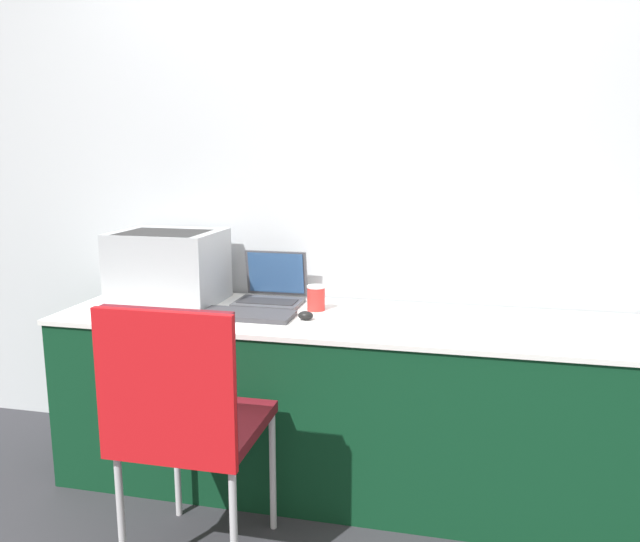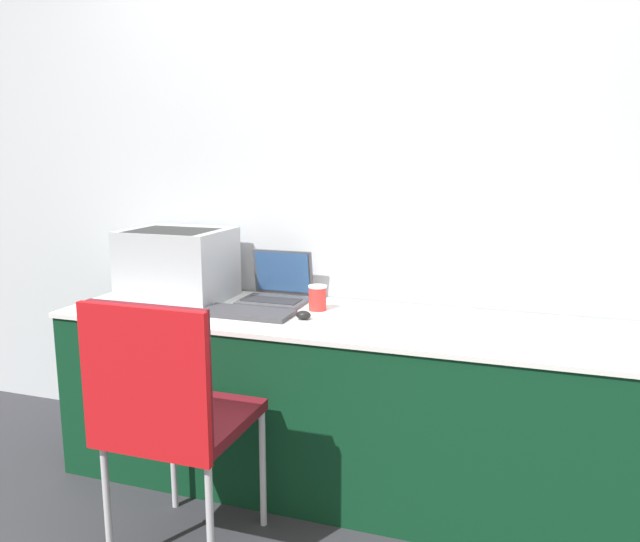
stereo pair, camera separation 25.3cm
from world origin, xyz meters
TOP-DOWN VIEW (x-y plane):
  - ground_plane at (0.00, 0.00)m, footprint 14.00×14.00m
  - wall_back at (0.00, 0.68)m, footprint 8.00×0.05m
  - table at (0.00, 0.31)m, footprint 2.35×0.64m
  - printer at (-0.81, 0.40)m, footprint 0.45×0.37m
  - laptop_left at (-0.36, 0.48)m, footprint 0.28×0.25m
  - external_keyboard at (-0.38, 0.22)m, footprint 0.37×0.17m
  - coffee_cup at (-0.14, 0.40)m, footprint 0.08×0.08m
  - mouse at (-0.14, 0.24)m, footprint 0.06×0.05m
  - chair at (-0.38, -0.39)m, footprint 0.44×0.46m

SIDE VIEW (x-z plane):
  - ground_plane at x=0.00m, z-range 0.00..0.00m
  - table at x=0.00m, z-range 0.00..0.72m
  - chair at x=-0.38m, z-range 0.12..1.05m
  - external_keyboard at x=-0.38m, z-range 0.72..0.74m
  - mouse at x=-0.14m, z-range 0.72..0.76m
  - laptop_left at x=-0.36m, z-range 0.66..0.88m
  - coffee_cup at x=-0.14m, z-range 0.72..0.83m
  - printer at x=-0.81m, z-range 0.73..1.05m
  - wall_back at x=0.00m, z-range 0.00..2.60m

